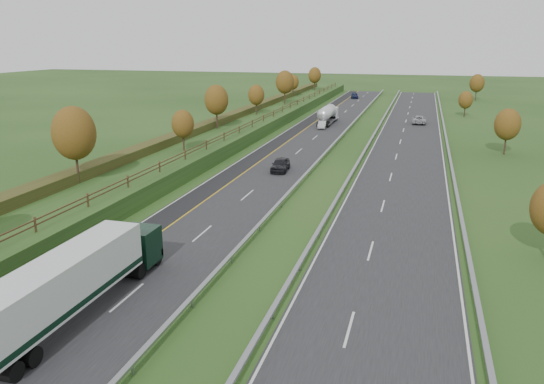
# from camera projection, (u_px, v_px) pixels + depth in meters

# --- Properties ---
(ground) EXTENTS (400.00, 400.00, 0.00)m
(ground) POSITION_uv_depth(u_px,v_px,m) (340.00, 160.00, 72.34)
(ground) COLOR #224217
(ground) RESTS_ON ground
(near_carriageway) EXTENTS (10.50, 200.00, 0.04)m
(near_carriageway) POSITION_uv_depth(u_px,v_px,m) (292.00, 150.00, 79.05)
(near_carriageway) COLOR #242427
(near_carriageway) RESTS_ON ground
(far_carriageway) EXTENTS (10.50, 200.00, 0.04)m
(far_carriageway) POSITION_uv_depth(u_px,v_px,m) (406.00, 156.00, 74.73)
(far_carriageway) COLOR #242427
(far_carriageway) RESTS_ON ground
(hard_shoulder) EXTENTS (3.00, 200.00, 0.04)m
(hard_shoulder) POSITION_uv_depth(u_px,v_px,m) (268.00, 148.00, 80.04)
(hard_shoulder) COLOR black
(hard_shoulder) RESTS_ON ground
(lane_markings) EXTENTS (26.75, 200.00, 0.01)m
(lane_markings) POSITION_uv_depth(u_px,v_px,m) (335.00, 152.00, 77.26)
(lane_markings) COLOR silver
(lane_markings) RESTS_ON near_carriageway
(embankment_left) EXTENTS (12.00, 200.00, 2.00)m
(embankment_left) POSITION_uv_depth(u_px,v_px,m) (211.00, 139.00, 82.19)
(embankment_left) COLOR #224217
(embankment_left) RESTS_ON ground
(hedge_left) EXTENTS (2.20, 180.00, 1.10)m
(hedge_left) POSITION_uv_depth(u_px,v_px,m) (199.00, 128.00, 82.29)
(hedge_left) COLOR #313917
(hedge_left) RESTS_ON embankment_left
(fence_left) EXTENTS (0.12, 189.06, 1.20)m
(fence_left) POSITION_uv_depth(u_px,v_px,m) (237.00, 130.00, 80.16)
(fence_left) COLOR #422B19
(fence_left) RESTS_ON embankment_left
(median_barrier_near) EXTENTS (0.32, 200.00, 0.71)m
(median_barrier_near) POSITION_uv_depth(u_px,v_px,m) (330.00, 148.00, 77.40)
(median_barrier_near) COLOR gray
(median_barrier_near) RESTS_ON ground
(median_barrier_far) EXTENTS (0.32, 200.00, 0.71)m
(median_barrier_far) POSITION_uv_depth(u_px,v_px,m) (365.00, 150.00, 76.06)
(median_barrier_far) COLOR gray
(median_barrier_far) RESTS_ON ground
(outer_barrier_far) EXTENTS (0.32, 200.00, 0.71)m
(outer_barrier_far) POSITION_uv_depth(u_px,v_px,m) (449.00, 154.00, 73.05)
(outer_barrier_far) COLOR gray
(outer_barrier_far) RESTS_ON ground
(trees_left) EXTENTS (6.64, 164.30, 7.66)m
(trees_left) POSITION_uv_depth(u_px,v_px,m) (203.00, 107.00, 77.51)
(trees_left) COLOR #2D2116
(trees_left) RESTS_ON embankment_left
(trees_far) EXTENTS (8.45, 118.60, 7.12)m
(trees_far) POSITION_uv_depth(u_px,v_px,m) (488.00, 106.00, 97.12)
(trees_far) COLOR #2D2116
(trees_far) RESTS_ON ground
(box_lorry) EXTENTS (2.58, 16.28, 4.06)m
(box_lorry) POSITION_uv_depth(u_px,v_px,m) (75.00, 280.00, 30.49)
(box_lorry) COLOR black
(box_lorry) RESTS_ON near_carriageway
(road_tanker) EXTENTS (2.40, 11.22, 3.46)m
(road_tanker) POSITION_uv_depth(u_px,v_px,m) (328.00, 114.00, 103.57)
(road_tanker) COLOR silver
(road_tanker) RESTS_ON near_carriageway
(car_dark_near) EXTENTS (2.28, 4.92, 1.63)m
(car_dark_near) POSITION_uv_depth(u_px,v_px,m) (280.00, 164.00, 65.76)
(car_dark_near) COLOR black
(car_dark_near) RESTS_ON near_carriageway
(car_silver_mid) EXTENTS (1.87, 4.24, 1.35)m
(car_silver_mid) POSITION_uv_depth(u_px,v_px,m) (322.00, 125.00, 98.07)
(car_silver_mid) COLOR #AFB0B4
(car_silver_mid) RESTS_ON near_carriageway
(car_small_far) EXTENTS (2.72, 5.28, 1.46)m
(car_small_far) POSITION_uv_depth(u_px,v_px,m) (355.00, 96.00, 150.10)
(car_small_far) COLOR #141D3E
(car_small_far) RESTS_ON near_carriageway
(car_oncoming) EXTENTS (2.63, 5.64, 1.56)m
(car_oncoming) POSITION_uv_depth(u_px,v_px,m) (419.00, 120.00, 103.69)
(car_oncoming) COLOR #AFB0B4
(car_oncoming) RESTS_ON far_carriageway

